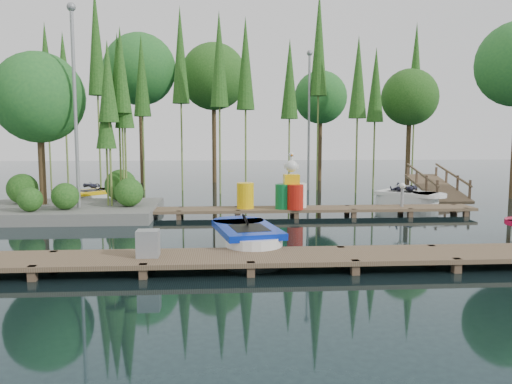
{
  "coord_description": "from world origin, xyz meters",
  "views": [
    {
      "loc": [
        -0.58,
        -14.96,
        2.82
      ],
      "look_at": [
        0.5,
        0.5,
        1.1
      ],
      "focal_mm": 35.0,
      "sensor_mm": 36.0,
      "label": 1
    }
  ],
  "objects": [
    {
      "name": "boat_white_far",
      "position": [
        6.96,
        4.61,
        0.3
      ],
      "size": [
        2.98,
        2.9,
        1.36
      ],
      "rotation": [
        0.0,
        0.0,
        -0.05
      ],
      "color": "white",
      "rests_on": "ground"
    },
    {
      "name": "near_dock",
      "position": [
        0.0,
        -4.5,
        0.23
      ],
      "size": [
        18.0,
        1.5,
        0.5
      ],
      "color": "brown",
      "rests_on": "ground"
    },
    {
      "name": "drum_cluster",
      "position": [
        1.91,
        2.35,
        0.89
      ],
      "size": [
        1.16,
        1.06,
        2.0
      ],
      "color": "#0B6A2D",
      "rests_on": "far_dock"
    },
    {
      "name": "far_dock",
      "position": [
        1.0,
        2.5,
        0.23
      ],
      "size": [
        15.0,
        1.2,
        0.5
      ],
      "color": "brown",
      "rests_on": "ground"
    },
    {
      "name": "ramp",
      "position": [
        9.0,
        6.5,
        0.59
      ],
      "size": [
        1.5,
        3.94,
        1.49
      ],
      "color": "brown",
      "rests_on": "ground"
    },
    {
      "name": "ground_plane",
      "position": [
        0.0,
        0.0,
        0.0
      ],
      "size": [
        90.0,
        90.0,
        0.0
      ],
      "primitive_type": "plane",
      "color": "#1A2E32"
    },
    {
      "name": "boat_blue",
      "position": [
        0.03,
        -2.85,
        0.29
      ],
      "size": [
        1.88,
        3.2,
        1.01
      ],
      "rotation": [
        0.0,
        0.0,
        0.19
      ],
      "color": "white",
      "rests_on": "ground"
    },
    {
      "name": "utility_cabinet",
      "position": [
        -2.14,
        -4.5,
        0.58
      ],
      "size": [
        0.46,
        0.39,
        0.57
      ],
      "primitive_type": "cube",
      "color": "gray",
      "rests_on": "near_dock"
    },
    {
      "name": "boat_yellow_far",
      "position": [
        -5.89,
        6.35,
        0.29
      ],
      "size": [
        2.85,
        2.85,
        1.39
      ],
      "rotation": [
        0.0,
        0.0,
        0.44
      ],
      "color": "white",
      "rests_on": "ground"
    },
    {
      "name": "tree_screen",
      "position": [
        -2.04,
        10.6,
        6.12
      ],
      "size": [
        34.42,
        18.53,
        10.31
      ],
      "color": "#4B361F",
      "rests_on": "ground"
    },
    {
      "name": "lamp_island",
      "position": [
        -5.5,
        2.5,
        4.26
      ],
      "size": [
        0.3,
        0.3,
        7.25
      ],
      "color": "gray",
      "rests_on": "ground"
    },
    {
      "name": "island",
      "position": [
        -6.3,
        3.29,
        3.18
      ],
      "size": [
        6.2,
        4.2,
        6.75
      ],
      "color": "slate",
      "rests_on": "ground"
    },
    {
      "name": "lamp_rear",
      "position": [
        4.0,
        11.0,
        4.26
      ],
      "size": [
        0.3,
        0.3,
        7.25
      ],
      "color": "gray",
      "rests_on": "ground"
    },
    {
      "name": "seagull_post",
      "position": [
        5.94,
        2.5,
        0.89
      ],
      "size": [
        0.54,
        0.29,
        0.87
      ],
      "color": "gray",
      "rests_on": "far_dock"
    },
    {
      "name": "yellow_barrel",
      "position": [
        0.26,
        2.5,
        0.75
      ],
      "size": [
        0.61,
        0.61,
        0.91
      ],
      "primitive_type": "cylinder",
      "color": "yellow",
      "rests_on": "far_dock"
    }
  ]
}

